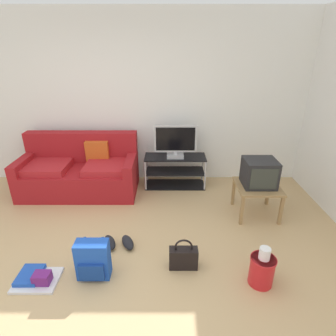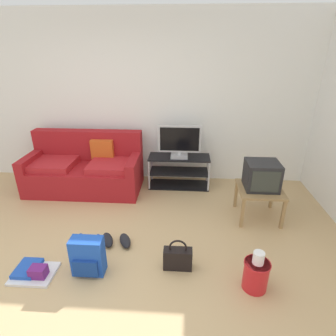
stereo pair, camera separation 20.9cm
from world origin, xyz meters
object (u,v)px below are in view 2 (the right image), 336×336
crt_tv (262,175)px  handbag (178,258)px  couch (86,169)px  flat_tv (179,142)px  sneakers_pair (116,240)px  tv_stand (179,171)px  backpack (88,256)px  floor_tray (33,272)px  cleaning_bucket (256,273)px  side_table (260,192)px

crt_tv → handbag: 1.56m
couch → flat_tv: (1.51, 0.15, 0.44)m
sneakers_pair → handbag: bearing=-24.9°
tv_stand → backpack: bearing=-113.1°
flat_tv → sneakers_pair: size_ratio=1.56×
tv_stand → crt_tv: (1.09, -0.85, 0.36)m
couch → flat_tv: 1.58m
backpack → couch: bearing=125.3°
backpack → sneakers_pair: 0.52m
tv_stand → handbag: bearing=-88.6°
flat_tv → handbag: (0.05, -1.88, -0.65)m
flat_tv → floor_tray: 2.62m
tv_stand → cleaning_bucket: bearing=-69.4°
tv_stand → backpack: (-0.86, -2.02, -0.06)m
crt_tv → backpack: (-1.95, -1.17, -0.42)m
side_table → sneakers_pair: side_table is taller
couch → floor_tray: 1.96m
couch → backpack: size_ratio=4.35×
flat_tv → cleaning_bucket: flat_tv is taller
backpack → floor_tray: backpack is taller
couch → backpack: bearing=-70.7°
crt_tv → sneakers_pair: 2.00m
side_table → couch: bearing=165.0°
couch → tv_stand: size_ratio=1.81×
couch → crt_tv: couch is taller
crt_tv → tv_stand: bearing=142.1°
floor_tray → crt_tv: bearing=26.5°
side_table → cleaning_bucket: bearing=-103.5°
sneakers_pair → backpack: bearing=-109.8°
handbag → floor_tray: handbag is taller
tv_stand → side_table: (1.09, -0.87, 0.12)m
tv_stand → crt_tv: bearing=-37.9°
tv_stand → side_table: 1.40m
side_table → cleaning_bucket: size_ratio=1.34×
handbag → cleaning_bucket: (0.75, -0.22, 0.05)m
floor_tray → backpack: bearing=8.1°
tv_stand → backpack: 2.20m
couch → tv_stand: 1.52m
tv_stand → handbag: (0.05, -1.90, -0.13)m
couch → cleaning_bucket: 3.02m
couch → side_table: bearing=-15.0°
sneakers_pair → side_table: bearing=21.1°
handbag → cleaning_bucket: bearing=-16.0°
floor_tray → flat_tv: bearing=55.7°
tv_stand → cleaning_bucket: 2.26m
side_table → backpack: side_table is taller
sneakers_pair → couch: bearing=120.4°
side_table → floor_tray: (-2.51, -1.24, -0.34)m
tv_stand → backpack: tv_stand is taller
flat_tv → cleaning_bucket: 2.32m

